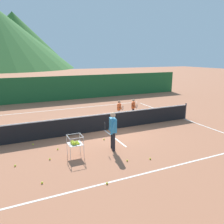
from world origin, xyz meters
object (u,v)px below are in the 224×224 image
(instructor, at_px, (113,128))
(tennis_ball_4, at_px, (15,166))
(tennis_ball_3, at_px, (127,161))
(tennis_ball_1, at_px, (107,183))
(ball_cart, at_px, (75,143))
(student_0, at_px, (119,108))
(tennis_ball_7, at_px, (104,139))
(student_1, at_px, (133,106))
(tennis_ball_8, at_px, (42,183))
(tennis_net, at_px, (105,122))
(tennis_ball_5, at_px, (50,159))
(tennis_ball_6, at_px, (58,149))
(tennis_ball_2, at_px, (33,144))
(tennis_ball_9, at_px, (150,159))

(instructor, relative_size, tennis_ball_4, 25.16)
(instructor, xyz_separation_m, tennis_ball_3, (0.04, -1.29, -0.99))
(tennis_ball_1, bearing_deg, ball_cart, 98.91)
(instructor, height_order, ball_cart, instructor)
(student_0, distance_m, tennis_ball_7, 4.03)
(student_1, bearing_deg, tennis_ball_7, -137.62)
(tennis_ball_4, bearing_deg, tennis_ball_8, -64.78)
(tennis_net, distance_m, tennis_ball_5, 4.23)
(tennis_ball_3, distance_m, tennis_ball_8, 3.29)
(tennis_ball_1, distance_m, tennis_ball_7, 3.92)
(tennis_ball_3, relative_size, tennis_ball_6, 1.00)
(tennis_ball_2, distance_m, tennis_ball_5, 1.95)
(student_0, xyz_separation_m, tennis_ball_3, (-2.45, -5.67, -0.69))
(instructor, relative_size, tennis_ball_8, 25.16)
(tennis_ball_2, bearing_deg, tennis_ball_7, -13.53)
(tennis_ball_2, xyz_separation_m, tennis_ball_3, (3.23, -3.30, 0.00))
(instructor, xyz_separation_m, tennis_ball_1, (-1.33, -2.44, -0.99))
(tennis_net, relative_size, tennis_ball_5, 171.85)
(ball_cart, bearing_deg, student_0, 46.13)
(student_0, xyz_separation_m, tennis_ball_5, (-5.22, -4.27, -0.69))
(tennis_ball_4, distance_m, tennis_ball_5, 1.29)
(instructor, bearing_deg, student_0, 60.34)
(student_0, height_order, tennis_ball_6, student_0)
(tennis_ball_1, xyz_separation_m, tennis_ball_8, (-1.92, 0.91, 0.00))
(tennis_ball_4, bearing_deg, ball_cart, -2.31)
(student_1, xyz_separation_m, tennis_ball_9, (-2.63, -5.95, -0.70))
(tennis_ball_1, height_order, tennis_ball_5, same)
(tennis_net, xyz_separation_m, tennis_ball_7, (-0.59, -1.35, -0.47))
(instructor, height_order, tennis_ball_9, instructor)
(student_0, distance_m, tennis_ball_5, 6.78)
(student_0, relative_size, tennis_ball_2, 17.78)
(tennis_net, height_order, ball_cart, tennis_net)
(ball_cart, bearing_deg, tennis_ball_5, 173.97)
(tennis_ball_1, relative_size, tennis_ball_8, 1.00)
(tennis_ball_2, distance_m, tennis_ball_9, 5.45)
(tennis_net, relative_size, tennis_ball_8, 171.85)
(student_1, bearing_deg, tennis_ball_5, -145.75)
(student_0, height_order, tennis_ball_7, student_0)
(tennis_net, height_order, tennis_ball_5, tennis_net)
(tennis_ball_3, distance_m, tennis_ball_6, 3.21)
(student_0, height_order, tennis_ball_4, student_0)
(tennis_ball_1, height_order, tennis_ball_7, same)
(tennis_net, xyz_separation_m, tennis_ball_8, (-3.93, -4.10, -0.47))
(tennis_ball_7, bearing_deg, tennis_ball_4, -164.72)
(tennis_ball_2, relative_size, tennis_ball_8, 1.00)
(tennis_net, xyz_separation_m, instructor, (-0.68, -2.57, 0.53))
(ball_cart, bearing_deg, tennis_net, 46.94)
(tennis_ball_9, bearing_deg, tennis_ball_4, 161.84)
(student_0, xyz_separation_m, ball_cart, (-4.20, -4.37, -0.14))
(tennis_net, xyz_separation_m, student_0, (1.81, 1.81, 0.23))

